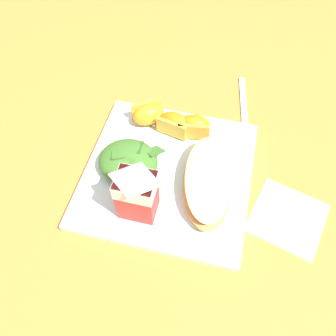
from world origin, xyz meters
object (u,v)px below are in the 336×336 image
object	(u,v)px
white_plate	(168,174)
cheesy_pizza_bread	(208,182)
paper_napkin	(288,217)
green_salad_pile	(128,161)
metal_fork	(244,115)
milk_carton	(136,191)
orange_wedge_front	(194,126)
orange_wedge_middle	(175,123)
orange_wedge_rear	(148,114)

from	to	relation	value
white_plate	cheesy_pizza_bread	world-z (taller)	cheesy_pizza_bread
white_plate	paper_napkin	bearing A→B (deg)	171.31
green_salad_pile	metal_fork	bearing A→B (deg)	-134.92
green_salad_pile	milk_carton	distance (m)	0.09
green_salad_pile	orange_wedge_front	bearing A→B (deg)	-132.09
green_salad_pile	orange_wedge_middle	xyz separation A→B (m)	(-0.06, -0.10, -0.00)
orange_wedge_rear	orange_wedge_middle	bearing A→B (deg)	168.62
cheesy_pizza_bread	green_salad_pile	world-z (taller)	green_salad_pile
white_plate	cheesy_pizza_bread	size ratio (longest dim) A/B	1.56
white_plate	milk_carton	distance (m)	0.11
cheesy_pizza_bread	green_salad_pile	distance (m)	0.14
milk_carton	cheesy_pizza_bread	bearing A→B (deg)	-145.97
orange_wedge_rear	metal_fork	xyz separation A→B (m)	(-0.18, -0.07, -0.03)
milk_carton	orange_wedge_rear	xyz separation A→B (m)	(0.03, -0.18, -0.04)
cheesy_pizza_bread	orange_wedge_front	world-z (taller)	orange_wedge_front
metal_fork	cheesy_pizza_bread	bearing A→B (deg)	76.76
metal_fork	green_salad_pile	bearing A→B (deg)	45.08
orange_wedge_middle	metal_fork	size ratio (longest dim) A/B	0.35
orange_wedge_front	orange_wedge_middle	bearing A→B (deg)	4.03
orange_wedge_front	orange_wedge_middle	world-z (taller)	same
paper_napkin	white_plate	bearing A→B (deg)	-8.69
orange_wedge_front	paper_napkin	distance (m)	0.22
cheesy_pizza_bread	milk_carton	distance (m)	0.12
orange_wedge_front	orange_wedge_rear	distance (m)	0.09
orange_wedge_front	cheesy_pizza_bread	bearing A→B (deg)	112.02
orange_wedge_middle	green_salad_pile	bearing A→B (deg)	60.16
cheesy_pizza_bread	orange_wedge_front	distance (m)	0.12
white_plate	orange_wedge_rear	bearing A→B (deg)	-58.60
green_salad_pile	paper_napkin	world-z (taller)	green_salad_pile
green_salad_pile	orange_wedge_front	xyz separation A→B (m)	(-0.09, -0.10, -0.00)
paper_napkin	milk_carton	bearing A→B (deg)	11.98
white_plate	green_salad_pile	bearing A→B (deg)	7.04
green_salad_pile	orange_wedge_front	world-z (taller)	green_salad_pile
green_salad_pile	orange_wedge_front	distance (m)	0.14
milk_carton	orange_wedge_rear	bearing A→B (deg)	-79.23
paper_napkin	metal_fork	size ratio (longest dim) A/B	0.58
cheesy_pizza_bread	orange_wedge_middle	distance (m)	0.13
orange_wedge_front	orange_wedge_middle	distance (m)	0.04
paper_napkin	metal_fork	xyz separation A→B (m)	(0.09, -0.20, 0.00)
milk_carton	orange_wedge_middle	distance (m)	0.18
orange_wedge_rear	milk_carton	bearing A→B (deg)	100.77
white_plate	orange_wedge_middle	xyz separation A→B (m)	(0.01, -0.09, 0.03)
cheesy_pizza_bread	orange_wedge_middle	size ratio (longest dim) A/B	2.71
green_salad_pile	paper_napkin	xyz separation A→B (m)	(-0.27, 0.02, -0.03)
cheesy_pizza_bread	metal_fork	size ratio (longest dim) A/B	0.96
cheesy_pizza_bread	orange_wedge_front	size ratio (longest dim) A/B	2.79
green_salad_pile	milk_carton	size ratio (longest dim) A/B	0.97
cheesy_pizza_bread	orange_wedge_front	bearing A→B (deg)	-67.98
milk_carton	orange_wedge_front	size ratio (longest dim) A/B	1.70
green_salad_pile	metal_fork	size ratio (longest dim) A/B	0.57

